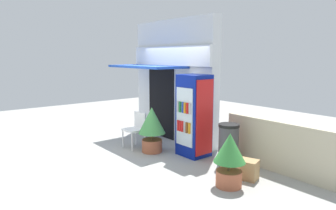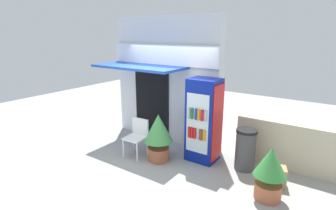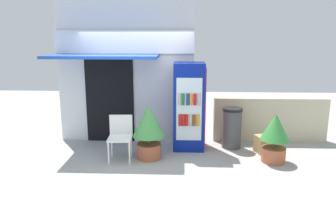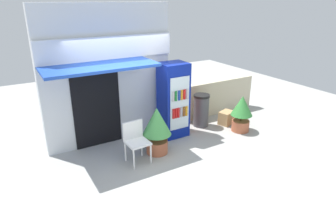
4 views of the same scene
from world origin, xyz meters
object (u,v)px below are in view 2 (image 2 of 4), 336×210
at_px(potted_plant_curbside, 270,170).
at_px(cardboard_box, 274,176).
at_px(drink_cooler, 204,120).
at_px(potted_plant_near_shop, 158,134).
at_px(trash_bin, 245,149).
at_px(plastic_chair, 137,134).

relative_size(potted_plant_curbside, cardboard_box, 2.33).
height_order(drink_cooler, cardboard_box, drink_cooler).
bearing_deg(potted_plant_near_shop, trash_bin, 21.95).
bearing_deg(potted_plant_near_shop, plastic_chair, -171.78).
height_order(potted_plant_near_shop, cardboard_box, potted_plant_near_shop).
height_order(drink_cooler, potted_plant_near_shop, drink_cooler).
xyz_separation_m(plastic_chair, cardboard_box, (2.98, 0.51, -0.34)).
xyz_separation_m(potted_plant_curbside, trash_bin, (-0.70, 0.81, -0.10)).
bearing_deg(plastic_chair, drink_cooler, 26.65).
bearing_deg(trash_bin, potted_plant_curbside, -49.13).
relative_size(plastic_chair, potted_plant_curbside, 0.91).
relative_size(plastic_chair, cardboard_box, 2.13).
bearing_deg(potted_plant_curbside, plastic_chair, 179.59).
relative_size(drink_cooler, potted_plant_curbside, 1.94).
xyz_separation_m(drink_cooler, potted_plant_curbside, (1.64, -0.70, -0.38)).
bearing_deg(drink_cooler, trash_bin, 6.17).
height_order(plastic_chair, cardboard_box, plastic_chair).
relative_size(potted_plant_near_shop, potted_plant_curbside, 1.13).
xyz_separation_m(potted_plant_curbside, cardboard_box, (-0.02, 0.53, -0.37)).
height_order(potted_plant_near_shop, potted_plant_curbside, potted_plant_near_shop).
xyz_separation_m(drink_cooler, trash_bin, (0.94, 0.10, -0.49)).
distance_m(potted_plant_curbside, cardboard_box, 0.65).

